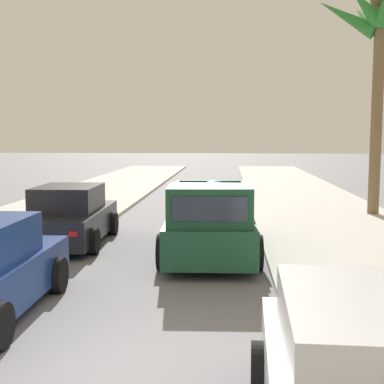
{
  "coord_description": "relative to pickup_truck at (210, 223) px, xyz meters",
  "views": [
    {
      "loc": [
        1.47,
        -5.96,
        2.83
      ],
      "look_at": [
        0.41,
        9.46,
        1.2
      ],
      "focal_mm": 50.09,
      "sensor_mm": 36.0,
      "label": 1
    }
  ],
  "objects": [
    {
      "name": "curb_right",
      "position": [
        2.69,
        5.55,
        -0.74
      ],
      "size": [
        0.16,
        60.0,
        0.1
      ],
      "primitive_type": "cube",
      "color": "silver",
      "rests_on": "ground"
    },
    {
      "name": "pickup_truck",
      "position": [
        0.0,
        0.0,
        0.0
      ],
      "size": [
        2.34,
        5.27,
        1.8
      ],
      "color": "#19472D",
      "rests_on": "ground"
    },
    {
      "name": "sidewalk_left",
      "position": [
        -5.83,
        5.55,
        -0.73
      ],
      "size": [
        4.92,
        60.0,
        0.12
      ],
      "primitive_type": "cube",
      "color": "beige",
      "rests_on": "ground"
    },
    {
      "name": "ground_plane",
      "position": [
        -1.04,
        -6.45,
        -0.79
      ],
      "size": [
        160.0,
        160.0,
        0.0
      ],
      "primitive_type": "plane",
      "color": "slate"
    },
    {
      "name": "curb_left",
      "position": [
        -4.77,
        5.55,
        -0.74
      ],
      "size": [
        0.16,
        60.0,
        0.1
      ],
      "primitive_type": "cube",
      "color": "silver",
      "rests_on": "ground"
    },
    {
      "name": "palm_tree_right_fore",
      "position": [
        5.49,
        6.49,
        5.59
      ],
      "size": [
        4.03,
        3.95,
        7.72
      ],
      "color": "brown",
      "rests_on": "ground"
    },
    {
      "name": "car_right_near",
      "position": [
        -3.73,
        1.22,
        -0.08
      ],
      "size": [
        2.14,
        4.31,
        1.54
      ],
      "color": "black",
      "rests_on": "ground"
    },
    {
      "name": "sidewalk_right",
      "position": [
        3.75,
        5.55,
        -0.73
      ],
      "size": [
        4.92,
        60.0,
        0.12
      ],
      "primitive_type": "cube",
      "color": "beige",
      "rests_on": "ground"
    }
  ]
}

